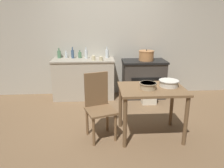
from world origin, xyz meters
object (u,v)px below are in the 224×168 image
Objects in this scene: stock_pot at (146,55)px; bottle_mid_left at (80,55)px; mixing_bowl_large at (169,83)px; mixing_bowl_small at (148,85)px; cup_mid_right at (101,59)px; cup_right at (94,58)px; stove at (143,78)px; bottle_center_left at (86,54)px; chair at (99,104)px; bottle_center_right at (73,54)px; bottle_center at (66,55)px; work_table at (152,96)px; flour_sack at (149,94)px; bottle_far_left at (107,54)px; bottle_left at (59,54)px.

stock_pot reaches higher than bottle_mid_left.
mixing_bowl_large is (-0.02, -1.66, -0.12)m from stock_pot.
bottle_mid_left is at bearing 119.66° from mixing_bowl_small.
cup_mid_right is 0.17m from cup_right.
stove is 3.81× the size of bottle_center_left.
bottle_center_right is at bearing 88.47° from chair.
bottle_center is 1.95× the size of cup_mid_right.
mixing_bowl_small reaches higher than work_table.
bottle_center_left is 0.29m from cup_right.
stock_pot is (0.01, 0.46, 0.73)m from flour_sack.
bottle_center_right is at bearing 179.57° from bottle_far_left.
bottle_center_left is (-1.30, 0.56, 0.76)m from flour_sack.
stove is 0.99m from bottle_far_left.
mixing_bowl_large is 0.35m from mixing_bowl_small.
mixing_bowl_large is 2.54m from bottle_center.
chair is 4.42× the size of bottle_left.
bottle_center_right is (-1.33, 1.86, 0.33)m from work_table.
flour_sack is at bearing -20.53° from bottle_center.
chair is 1.59m from cup_right.
stock_pot is at bearing 88.64° from flour_sack.
bottle_left is at bearing 177.70° from bottle_mid_left.
cup_right is (-0.79, 1.62, 0.10)m from mixing_bowl_small.
bottle_mid_left is at bearing 135.03° from cup_right.
bottle_center_left is (0.60, -0.09, 0.01)m from bottle_left.
bottle_center_left reaches higher than chair.
bottle_left reaches higher than chair.
bottle_mid_left is 0.16m from bottle_center_right.
mixing_bowl_large is (-0.01, -1.20, 0.61)m from flour_sack.
bottle_far_left is 0.99× the size of bottle_center_left.
bottle_center reaches higher than mixing_bowl_small.
flour_sack is at bearing -23.75° from bottle_mid_left.
stove is 2.33× the size of flour_sack.
bottle_far_left is 2.91× the size of cup_mid_right.
work_table is 0.97× the size of chair.
stock_pot reaches higher than flour_sack.
bottle_center is at bearing 173.72° from stock_pot.
mixing_bowl_small is at bearing -51.41° from bottle_left.
cup_mid_right is (-0.95, -0.18, 0.50)m from stove.
bottle_center reaches higher than cup_mid_right.
cup_mid_right is at bearing 114.76° from work_table.
cup_right is (-0.09, 1.54, 0.41)m from chair.
bottle_mid_left is 0.69× the size of bottle_center_left.
chair is (-1.01, -1.67, 0.09)m from stove.
stock_pot reaches higher than cup_right.
stock_pot is at bearing -5.41° from bottle_center_right.
bottle_center is at bearing 168.07° from bottle_center_left.
mixing_bowl_small is 2.29m from bottle_center_right.
mixing_bowl_large is at bearing -17.69° from chair.
bottle_mid_left is 1.03× the size of bottle_center.
flour_sack is 1.61m from bottle_center_left.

